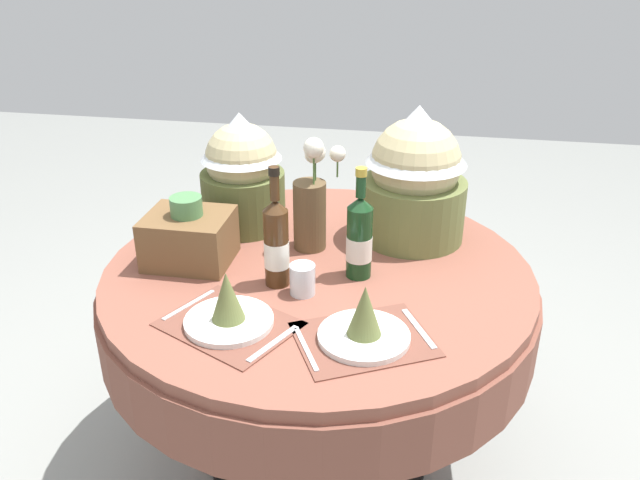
{
  "coord_description": "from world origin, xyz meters",
  "views": [
    {
      "loc": [
        0.32,
        -1.76,
        1.74
      ],
      "look_at": [
        0.0,
        0.03,
        0.84
      ],
      "focal_mm": 36.64,
      "sensor_mm": 36.0,
      "label": 1
    }
  ],
  "objects_px": {
    "place_setting_left": "(228,310)",
    "gift_tub_back_right": "(415,171)",
    "woven_basket_side_left": "(189,237)",
    "wine_bottle_centre": "(359,237)",
    "gift_tub_back_left": "(242,168)",
    "tumbler_near_left": "(303,279)",
    "dining_table": "(318,307)",
    "wine_bottle_left": "(276,242)",
    "flower_vase": "(312,200)",
    "place_setting_right": "(364,325)"
  },
  "relations": [
    {
      "from": "dining_table",
      "to": "place_setting_right",
      "type": "xyz_separation_m",
      "value": [
        0.19,
        -0.36,
        0.19
      ]
    },
    {
      "from": "place_setting_left",
      "to": "wine_bottle_left",
      "type": "relative_size",
      "value": 1.14
    },
    {
      "from": "woven_basket_side_left",
      "to": "dining_table",
      "type": "bearing_deg",
      "value": 3.91
    },
    {
      "from": "gift_tub_back_left",
      "to": "wine_bottle_centre",
      "type": "bearing_deg",
      "value": -33.31
    },
    {
      "from": "place_setting_right",
      "to": "gift_tub_back_right",
      "type": "relative_size",
      "value": 0.92
    },
    {
      "from": "place_setting_left",
      "to": "place_setting_right",
      "type": "bearing_deg",
      "value": -0.89
    },
    {
      "from": "flower_vase",
      "to": "wine_bottle_left",
      "type": "xyz_separation_m",
      "value": [
        -0.06,
        -0.26,
        -0.03
      ]
    },
    {
      "from": "gift_tub_back_left",
      "to": "gift_tub_back_right",
      "type": "relative_size",
      "value": 0.89
    },
    {
      "from": "gift_tub_back_right",
      "to": "place_setting_right",
      "type": "bearing_deg",
      "value": -97.73
    },
    {
      "from": "gift_tub_back_left",
      "to": "tumbler_near_left",
      "type": "bearing_deg",
      "value": -55.12
    },
    {
      "from": "place_setting_right",
      "to": "dining_table",
      "type": "bearing_deg",
      "value": 117.25
    },
    {
      "from": "place_setting_right",
      "to": "tumbler_near_left",
      "type": "relative_size",
      "value": 4.57
    },
    {
      "from": "gift_tub_back_right",
      "to": "woven_basket_side_left",
      "type": "distance_m",
      "value": 0.76
    },
    {
      "from": "place_setting_right",
      "to": "gift_tub_back_left",
      "type": "relative_size",
      "value": 1.03
    },
    {
      "from": "tumbler_near_left",
      "to": "wine_bottle_left",
      "type": "bearing_deg",
      "value": 153.31
    },
    {
      "from": "gift_tub_back_right",
      "to": "woven_basket_side_left",
      "type": "relative_size",
      "value": 1.76
    },
    {
      "from": "wine_bottle_centre",
      "to": "gift_tub_back_right",
      "type": "xyz_separation_m",
      "value": [
        0.14,
        0.3,
        0.11
      ]
    },
    {
      "from": "gift_tub_back_right",
      "to": "flower_vase",
      "type": "bearing_deg",
      "value": -157.17
    },
    {
      "from": "place_setting_right",
      "to": "woven_basket_side_left",
      "type": "bearing_deg",
      "value": 150.52
    },
    {
      "from": "place_setting_right",
      "to": "tumbler_near_left",
      "type": "bearing_deg",
      "value": 135.13
    },
    {
      "from": "wine_bottle_centre",
      "to": "woven_basket_side_left",
      "type": "distance_m",
      "value": 0.54
    },
    {
      "from": "flower_vase",
      "to": "gift_tub_back_right",
      "type": "bearing_deg",
      "value": 22.83
    },
    {
      "from": "wine_bottle_centre",
      "to": "dining_table",
      "type": "bearing_deg",
      "value": 168.83
    },
    {
      "from": "place_setting_left",
      "to": "tumbler_near_left",
      "type": "bearing_deg",
      "value": 50.61
    },
    {
      "from": "gift_tub_back_left",
      "to": "woven_basket_side_left",
      "type": "distance_m",
      "value": 0.33
    },
    {
      "from": "wine_bottle_centre",
      "to": "tumbler_near_left",
      "type": "height_order",
      "value": "wine_bottle_centre"
    },
    {
      "from": "tumbler_near_left",
      "to": "gift_tub_back_left",
      "type": "relative_size",
      "value": 0.23
    },
    {
      "from": "wine_bottle_left",
      "to": "gift_tub_back_left",
      "type": "relative_size",
      "value": 0.9
    },
    {
      "from": "woven_basket_side_left",
      "to": "place_setting_right",
      "type": "bearing_deg",
      "value": -29.48
    },
    {
      "from": "place_setting_right",
      "to": "gift_tub_back_left",
      "type": "bearing_deg",
      "value": 128.52
    },
    {
      "from": "tumbler_near_left",
      "to": "gift_tub_back_left",
      "type": "height_order",
      "value": "gift_tub_back_left"
    },
    {
      "from": "wine_bottle_left",
      "to": "gift_tub_back_left",
      "type": "bearing_deg",
      "value": 118.92
    },
    {
      "from": "gift_tub_back_right",
      "to": "woven_basket_side_left",
      "type": "height_order",
      "value": "gift_tub_back_right"
    },
    {
      "from": "place_setting_right",
      "to": "gift_tub_back_left",
      "type": "height_order",
      "value": "gift_tub_back_left"
    },
    {
      "from": "flower_vase",
      "to": "wine_bottle_centre",
      "type": "bearing_deg",
      "value": -43.42
    },
    {
      "from": "place_setting_left",
      "to": "wine_bottle_left",
      "type": "height_order",
      "value": "wine_bottle_left"
    },
    {
      "from": "place_setting_left",
      "to": "woven_basket_side_left",
      "type": "distance_m",
      "value": 0.4
    },
    {
      "from": "place_setting_right",
      "to": "place_setting_left",
      "type": "bearing_deg",
      "value": 179.11
    },
    {
      "from": "wine_bottle_left",
      "to": "gift_tub_back_left",
      "type": "xyz_separation_m",
      "value": [
        -0.21,
        0.38,
        0.08
      ]
    },
    {
      "from": "dining_table",
      "to": "wine_bottle_left",
      "type": "relative_size",
      "value": 3.69
    },
    {
      "from": "gift_tub_back_right",
      "to": "tumbler_near_left",
      "type": "bearing_deg",
      "value": -123.59
    },
    {
      "from": "dining_table",
      "to": "place_setting_right",
      "type": "bearing_deg",
      "value": -62.75
    },
    {
      "from": "place_setting_right",
      "to": "flower_vase",
      "type": "xyz_separation_m",
      "value": [
        -0.23,
        0.5,
        0.12
      ]
    },
    {
      "from": "dining_table",
      "to": "tumbler_near_left",
      "type": "height_order",
      "value": "tumbler_near_left"
    },
    {
      "from": "gift_tub_back_left",
      "to": "gift_tub_back_right",
      "type": "distance_m",
      "value": 0.59
    },
    {
      "from": "place_setting_right",
      "to": "tumbler_near_left",
      "type": "height_order",
      "value": "place_setting_right"
    },
    {
      "from": "place_setting_left",
      "to": "gift_tub_back_right",
      "type": "distance_m",
      "value": 0.8
    },
    {
      "from": "woven_basket_side_left",
      "to": "wine_bottle_centre",
      "type": "bearing_deg",
      "value": 0.23
    },
    {
      "from": "dining_table",
      "to": "gift_tub_back_left",
      "type": "relative_size",
      "value": 3.34
    },
    {
      "from": "wine_bottle_left",
      "to": "wine_bottle_centre",
      "type": "relative_size",
      "value": 1.06
    }
  ]
}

